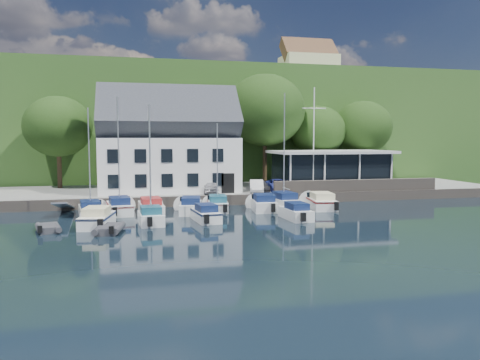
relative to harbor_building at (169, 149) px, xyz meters
The scene contains 34 objects.
ground 18.70m from the harbor_building, 67.01° to the right, with size 180.00×180.00×0.00m, color black.
quay 8.57m from the harbor_building, ahead, with size 60.00×13.00×1.00m, color gray.
quay_face 10.14m from the harbor_building, 38.16° to the right, with size 60.00×0.30×1.00m, color #6C6157.
hillside 46.11m from the harbor_building, 81.25° to the left, with size 160.00×75.00×16.00m, color #2F5520.
field_patch 56.60m from the harbor_building, 74.34° to the left, with size 50.00×30.00×0.30m, color #536130.
farmhouse 48.15m from the harbor_building, 50.75° to the left, with size 10.40×7.00×8.20m, color beige, non-canonical shape.
harbor_building is the anchor object (origin of this frame).
club_pavilion 18.15m from the harbor_building, ahead, with size 13.20×7.20×4.10m, color black, non-canonical shape.
seawall 20.03m from the harbor_building, 15.03° to the right, with size 18.00×0.50×1.20m, color #6C6157.
gangway 13.23m from the harbor_building, 141.71° to the right, with size 1.20×6.00×1.40m, color silver, non-canonical shape.
car_silver 6.59m from the harbor_building, 44.59° to the right, with size 1.44×3.57×1.22m, color #A8A9AD.
car_white 10.03m from the harbor_building, 23.96° to the right, with size 1.33×3.82×1.26m, color silver.
car_dgrey 10.26m from the harbor_building, 19.42° to the right, with size 1.66×4.09×1.19m, color #323238.
car_blue 12.00m from the harbor_building, 14.90° to the right, with size 1.51×3.82×1.31m, color #303B94.
flagpole 15.20m from the harbor_building, 13.24° to the right, with size 2.58×0.20×10.73m, color white, non-canonical shape.
tree_0 12.68m from the harbor_building, 156.89° to the left, with size 7.38×7.38×10.09m, color black, non-canonical shape.
tree_2 6.77m from the harbor_building, 63.28° to the left, with size 8.34×8.34×11.39m, color black, non-canonical shape.
tree_3 13.21m from the harbor_building, 23.63° to the left, with size 9.64×9.64×13.18m, color black, non-canonical shape.
tree_4 19.89m from the harbor_building, 17.00° to the left, with size 6.99×6.99×9.55m, color black, non-canonical shape.
tree_5 25.65m from the harbor_building, 12.77° to the left, with size 7.50×7.50×10.25m, color black, non-canonical shape.
boat_r1_0 11.93m from the harbor_building, 127.21° to the right, with size 1.92×6.05×8.30m, color white, non-canonical shape.
boat_r1_1 9.95m from the harbor_building, 119.35° to the right, with size 2.04×6.15×9.27m, color white, non-canonical shape.
boat_r1_2 9.11m from the harbor_building, 104.33° to the right, with size 2.06×6.30×8.49m, color white, non-canonical shape.
boat_r1_3 10.51m from the harbor_building, 83.06° to the right, with size 2.01×6.10×1.43m, color white, non-canonical shape.
boat_r1_4 9.37m from the harbor_building, 66.98° to the right, with size 1.87×5.87×8.52m, color white, non-canonical shape.
boat_r1_5 13.01m from the harbor_building, 50.94° to the right, with size 2.13×5.87×1.51m, color white, non-canonical shape.
boat_r1_6 13.14m from the harbor_building, 41.51° to the right, with size 2.05×6.29×9.57m, color white, non-canonical shape.
boat_r1_7 16.85m from the harbor_building, 35.52° to the right, with size 2.24×6.77×1.51m, color white, non-canonical shape.
boat_r2_0 16.31m from the harbor_building, 113.77° to the right, with size 2.11×5.58×1.50m, color white, non-canonical shape.
boat_r2_1 14.41m from the harbor_building, 99.75° to the right, with size 1.88×4.73×8.59m, color white, non-canonical shape.
boat_r2_2 14.62m from the harbor_building, 82.50° to the right, with size 1.76×5.30×1.39m, color white, non-canonical shape.
boat_r2_3 17.62m from the harbor_building, 58.16° to the right, with size 1.76×5.39×1.39m, color white, non-canonical shape.
dinghy_0 18.71m from the harbor_building, 121.86° to the right, with size 1.64×2.74×0.64m, color #36363A, non-canonical shape.
dinghy_1 18.23m from the harbor_building, 107.71° to the right, with size 1.81×3.02×0.71m, color #36363A, non-canonical shape.
Camera 1 is at (-10.55, -33.04, 6.44)m, focal length 35.00 mm.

